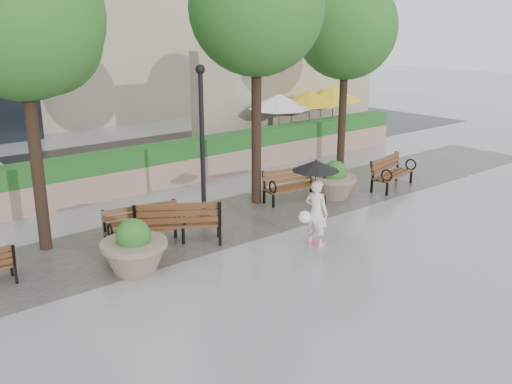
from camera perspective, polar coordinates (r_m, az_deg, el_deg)
ground at (r=12.53m, az=2.45°, el=-7.15°), size 100.00×100.00×0.00m
cobble_strip at (r=14.73m, az=-5.37°, el=-3.46°), size 28.00×3.20×0.01m
hedge_wall at (r=17.85m, az=-12.70°, el=2.02°), size 24.00×0.80×1.35m
cafe_wall at (r=25.44m, az=3.43°, el=9.75°), size 10.00×0.60×4.00m
cafe_hedge at (r=23.78m, az=6.09°, el=5.42°), size 8.00×0.50×0.90m
asphalt_street at (r=21.56m, az=-17.47°, el=2.34°), size 40.00×7.00×0.00m
bench_1 at (r=13.52m, az=-11.06°, el=-4.31°), size 1.89×1.02×0.96m
bench_2 at (r=13.60m, az=-7.76°, el=-3.85°), size 2.13×1.76×1.09m
bench_3 at (r=16.68m, az=3.70°, el=0.01°), size 1.85×0.96×0.95m
bench_4 at (r=18.47m, az=13.43°, el=1.26°), size 1.93×1.09×0.98m
planter_left at (r=12.22m, az=-12.07°, el=-5.83°), size 1.39×1.39×1.17m
planter_right at (r=17.09m, az=7.81°, el=0.86°), size 1.36×1.36×1.14m
lamppost at (r=14.57m, az=-5.36°, el=3.64°), size 0.28×0.28×4.06m
tree_0 at (r=13.34m, az=-21.93°, el=15.40°), size 3.57×3.49×6.91m
tree_1 at (r=15.96m, az=0.30°, el=17.44°), size 3.67×3.61×7.22m
tree_2 at (r=21.02m, az=9.11°, el=15.60°), size 3.66×3.60×6.66m
patio_umb_white at (r=22.96m, az=2.33°, el=8.99°), size 2.50×2.50×2.30m
patio_umb_yellow_a at (r=24.21m, az=5.39°, el=9.33°), size 2.50×2.50×2.30m
patio_umb_yellow_b at (r=25.79m, az=7.75°, el=9.71°), size 2.50×2.50×2.30m
pedestrian at (r=13.19m, az=6.01°, el=-0.24°), size 1.11×1.11×2.04m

